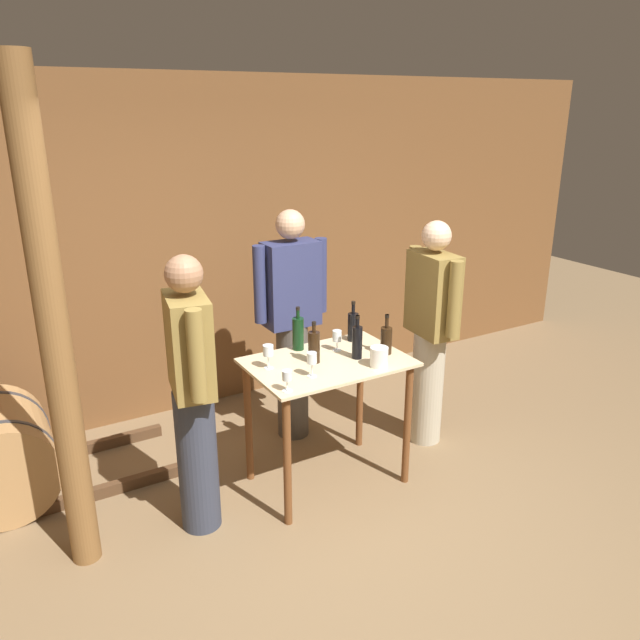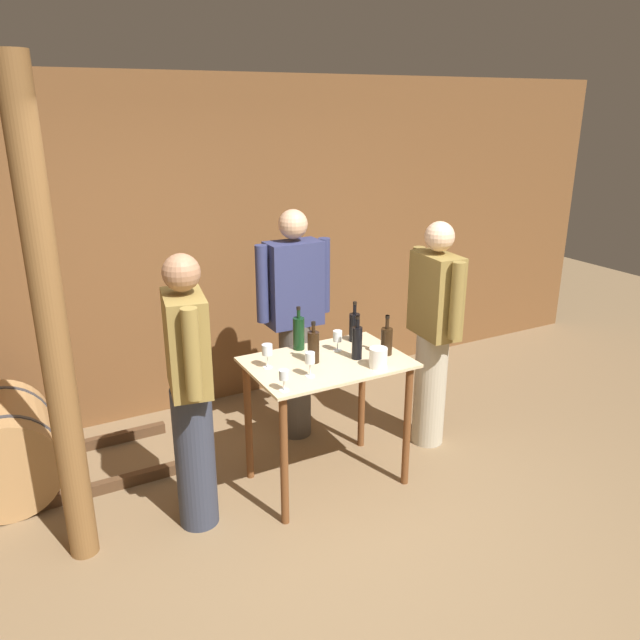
% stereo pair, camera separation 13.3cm
% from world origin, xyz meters
% --- Properties ---
extents(ground_plane, '(14.00, 14.00, 0.00)m').
position_xyz_m(ground_plane, '(0.00, 0.00, 0.00)').
color(ground_plane, brown).
extents(back_wall, '(8.40, 0.05, 2.70)m').
position_xyz_m(back_wall, '(0.00, 2.44, 1.35)').
color(back_wall, brown).
rests_on(back_wall, ground_plane).
extents(tasting_table, '(1.02, 0.69, 0.89)m').
position_xyz_m(tasting_table, '(0.24, 0.85, 0.71)').
color(tasting_table, beige).
rests_on(tasting_table, ground_plane).
extents(wooden_post, '(0.16, 0.16, 2.70)m').
position_xyz_m(wooden_post, '(-1.35, 0.88, 1.35)').
color(wooden_post, brown).
rests_on(wooden_post, ground_plane).
extents(wine_bottle_far_left, '(0.08, 0.08, 0.28)m').
position_xyz_m(wine_bottle_far_left, '(0.15, 0.88, 1.00)').
color(wine_bottle_far_left, black).
rests_on(wine_bottle_far_left, tasting_table).
extents(wine_bottle_left, '(0.08, 0.08, 0.30)m').
position_xyz_m(wine_bottle_left, '(0.17, 1.13, 1.01)').
color(wine_bottle_left, black).
rests_on(wine_bottle_left, tasting_table).
extents(wine_bottle_center, '(0.07, 0.07, 0.29)m').
position_xyz_m(wine_bottle_center, '(0.43, 0.80, 1.01)').
color(wine_bottle_center, black).
rests_on(wine_bottle_center, tasting_table).
extents(wine_bottle_right, '(0.07, 0.07, 0.29)m').
position_xyz_m(wine_bottle_right, '(0.58, 1.08, 1.00)').
color(wine_bottle_right, black).
rests_on(wine_bottle_right, tasting_table).
extents(wine_bottle_far_right, '(0.08, 0.08, 0.27)m').
position_xyz_m(wine_bottle_far_right, '(0.64, 0.77, 0.99)').
color(wine_bottle_far_right, black).
rests_on(wine_bottle_far_right, tasting_table).
extents(wine_glass_near_left, '(0.06, 0.06, 0.13)m').
position_xyz_m(wine_glass_near_left, '(-0.19, 0.59, 0.98)').
color(wine_glass_near_left, silver).
rests_on(wine_glass_near_left, tasting_table).
extents(wine_glass_near_center, '(0.07, 0.07, 0.16)m').
position_xyz_m(wine_glass_near_center, '(-0.14, 0.94, 1.01)').
color(wine_glass_near_center, silver).
rests_on(wine_glass_near_center, tasting_table).
extents(wine_glass_near_right, '(0.06, 0.06, 0.16)m').
position_xyz_m(wine_glass_near_right, '(0.03, 0.69, 1.01)').
color(wine_glass_near_right, silver).
rests_on(wine_glass_near_right, tasting_table).
extents(wine_glass_far_side, '(0.06, 0.06, 0.14)m').
position_xyz_m(wine_glass_far_side, '(0.39, 0.98, 0.99)').
color(wine_glass_far_side, silver).
rests_on(wine_glass_far_side, tasting_table).
extents(ice_bucket, '(0.11, 0.11, 0.13)m').
position_xyz_m(ice_bucket, '(0.47, 0.61, 0.96)').
color(ice_bucket, white).
rests_on(ice_bucket, tasting_table).
extents(person_host, '(0.25, 0.59, 1.70)m').
position_xyz_m(person_host, '(1.18, 0.95, 0.90)').
color(person_host, '#B7AD93').
rests_on(person_host, ground_plane).
extents(person_visitor_with_scarf, '(0.59, 0.24, 1.77)m').
position_xyz_m(person_visitor_with_scarf, '(0.34, 1.54, 0.94)').
color(person_visitor_with_scarf, '#4C4742').
rests_on(person_visitor_with_scarf, ground_plane).
extents(person_visitor_bearded, '(0.29, 0.58, 1.71)m').
position_xyz_m(person_visitor_bearded, '(-0.68, 0.83, 0.90)').
color(person_visitor_bearded, '#333847').
rests_on(person_visitor_bearded, ground_plane).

